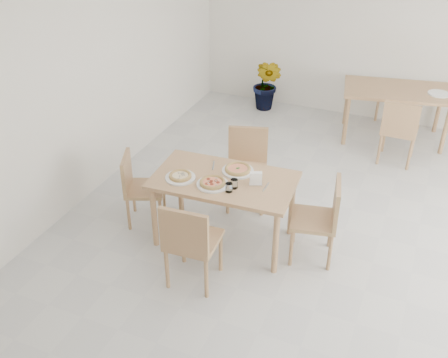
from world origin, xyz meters
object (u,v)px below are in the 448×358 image
at_px(chair_west, 138,184).
at_px(chair_back_s, 400,128).
at_px(chair_south, 190,240).
at_px(chair_north, 247,162).
at_px(pizza_margherita, 238,169).
at_px(pizza_mushroom, 180,176).
at_px(tumbler_a, 229,188).
at_px(chair_back_n, 395,82).
at_px(plate_margherita, 238,171).
at_px(plate_empty, 439,94).
at_px(tumbler_b, 234,184).
at_px(chair_east, 323,215).
at_px(plate_pepperoni, 213,184).
at_px(plate_mushroom, 180,178).
at_px(second_table, 397,95).
at_px(pizza_pepperoni, 213,182).
at_px(potted_plant, 267,85).
at_px(main_table, 224,186).
at_px(napkin_holder, 256,179).

xyz_separation_m(chair_west, chair_back_s, (2.43, 2.43, 0.05)).
height_order(chair_south, chair_north, chair_south).
relative_size(pizza_margherita, chair_back_s, 0.37).
xyz_separation_m(pizza_margherita, pizza_mushroom, (-0.48, -0.35, 0.00)).
xyz_separation_m(tumbler_a, chair_back_n, (1.03, 4.13, -0.25)).
bearing_deg(pizza_mushroom, chair_west, 169.28).
distance_m(plate_margherita, plate_empty, 3.43).
distance_m(chair_back_s, plate_empty, 0.88).
relative_size(chair_south, plate_margherita, 2.85).
bearing_deg(tumbler_b, pizza_mushroom, -175.02).
relative_size(chair_east, tumbler_a, 9.76).
relative_size(plate_pepperoni, chair_back_n, 0.34).
relative_size(plate_mushroom, second_table, 0.19).
bearing_deg(pizza_pepperoni, second_table, 67.70).
relative_size(chair_south, pizza_margherita, 2.75).
bearing_deg(chair_west, plate_empty, -63.85).
bearing_deg(chair_back_n, second_table, -87.88).
height_order(tumbler_b, potted_plant, same).
bearing_deg(plate_empty, chair_back_n, 129.32).
bearing_deg(main_table, tumbler_b, -40.19).
xyz_separation_m(chair_west, plate_pepperoni, (0.94, -0.10, 0.29)).
distance_m(chair_north, pizza_mushroom, 1.04).
relative_size(chair_east, plate_pepperoni, 2.80).
height_order(chair_west, tumbler_b, tumbler_b).
relative_size(plate_mushroom, chair_back_s, 0.34).
relative_size(plate_pepperoni, chair_back_s, 0.35).
distance_m(chair_south, tumbler_a, 0.64).
height_order(pizza_margherita, chair_back_n, chair_back_n).
bearing_deg(pizza_margherita, plate_margherita, 0.00).
xyz_separation_m(plate_margherita, napkin_holder, (0.26, -0.17, 0.06)).
height_order(chair_west, potted_plant, potted_plant).
bearing_deg(napkin_holder, plate_empty, 42.33).
relative_size(main_table, potted_plant, 1.73).
bearing_deg(chair_north, tumbler_b, -94.46).
height_order(plate_margherita, chair_back_n, chair_back_n).
distance_m(plate_margherita, pizza_margherita, 0.02).
distance_m(plate_margherita, pizza_mushroom, 0.59).
relative_size(napkin_holder, chair_back_s, 0.16).
bearing_deg(plate_pepperoni, chair_back_n, 73.32).
xyz_separation_m(main_table, chair_west, (-0.99, -0.05, -0.19)).
height_order(pizza_pepperoni, chair_back_s, chair_back_s).
distance_m(chair_north, plate_mushroom, 1.03).
xyz_separation_m(chair_south, plate_mushroom, (-0.39, 0.60, 0.23)).
bearing_deg(plate_pepperoni, pizza_pepperoni, -165.96).
bearing_deg(pizza_margherita, main_table, -112.29).
distance_m(chair_north, tumbler_a, 1.03).
height_order(chair_east, tumbler_b, chair_east).
bearing_deg(chair_south, potted_plant, -84.51).
xyz_separation_m(plate_pepperoni, pizza_margherita, (0.13, 0.34, 0.02)).
height_order(chair_east, chair_back_s, chair_back_s).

